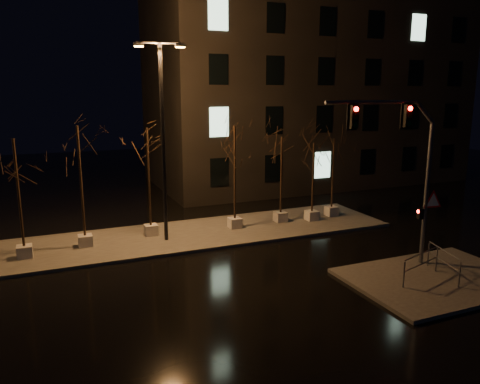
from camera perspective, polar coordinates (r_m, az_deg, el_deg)
name	(u,v)px	position (r m, az deg, el deg)	size (l,w,h in m)	color
ground	(231,278)	(19.43, -1.10, -10.42)	(90.00, 90.00, 0.00)	black
median	(188,235)	(24.74, -6.31, -5.26)	(22.00, 5.00, 0.15)	#484640
sidewalk_corner	(436,279)	(20.69, 22.80, -9.75)	(7.00, 5.00, 0.15)	#484640
building	(306,90)	(40.33, 8.03, 12.16)	(25.00, 12.00, 15.00)	black
tree_0	(16,166)	(22.37, -25.66, 2.88)	(1.80, 1.80, 5.49)	beige
tree_1	(79,153)	(22.91, -19.04, 4.49)	(1.80, 1.80, 5.94)	beige
tree_2	(148,152)	(23.90, -11.18, 4.76)	(1.80, 1.80, 5.69)	beige
tree_3	(235,149)	(24.77, -0.66, 5.25)	(1.80, 1.80, 5.69)	beige
tree_4	(282,156)	(26.18, 5.09, 4.37)	(1.80, 1.80, 4.97)	beige
tree_5	(314,160)	(26.73, 8.96, 3.81)	(1.80, 1.80, 4.59)	beige
tree_6	(334,156)	(27.94, 11.34, 4.32)	(1.80, 1.80, 4.74)	beige
traffic_signal_mast	(406,160)	(20.34, 19.61, 3.75)	(5.68, 0.77, 6.97)	#5B5D63
streetlight_main	(163,130)	(22.87, -9.41, 7.50)	(2.39, 0.62, 9.55)	black
guard_rail_a	(421,262)	(20.00, 21.24, -7.94)	(2.44, 0.80, 1.10)	#5B5D63
guard_rail_b	(444,259)	(20.66, 23.57, -7.52)	(0.66, 2.24, 1.10)	#5B5D63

